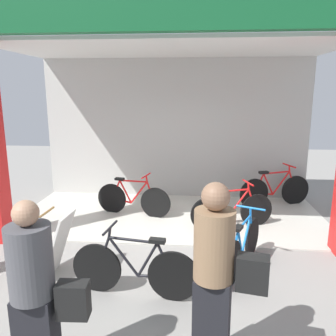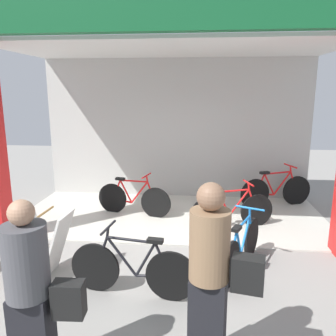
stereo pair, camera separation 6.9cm
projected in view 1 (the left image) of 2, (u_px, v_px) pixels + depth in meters
name	position (u px, v px, depth m)	size (l,w,h in m)	color
ground_plane	(164.00, 245.00, 5.58)	(20.19, 20.19, 0.00)	gray
shop_facade	(171.00, 106.00, 6.55)	(6.29, 3.11, 4.08)	beige
bicycle_inside_0	(232.00, 210.00, 6.22)	(1.52, 0.55, 0.87)	black
bicycle_inside_1	(133.00, 199.00, 6.88)	(1.55, 0.48, 0.87)	black
bicycle_inside_2	(275.00, 190.00, 7.42)	(1.59, 0.62, 0.92)	black
bicycle_parked_0	(243.00, 247.00, 4.76)	(0.67, 1.42, 0.85)	black
bicycle_parked_1	(135.00, 269.00, 4.14)	(1.60, 0.44, 0.88)	black
sandwich_board_sign	(48.00, 244.00, 4.59)	(0.68, 0.52, 0.91)	silver
pedestrian_0	(36.00, 293.00, 2.79)	(0.65, 0.38, 1.64)	black
pedestrian_3	(216.00, 277.00, 2.89)	(0.66, 0.40, 1.75)	black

